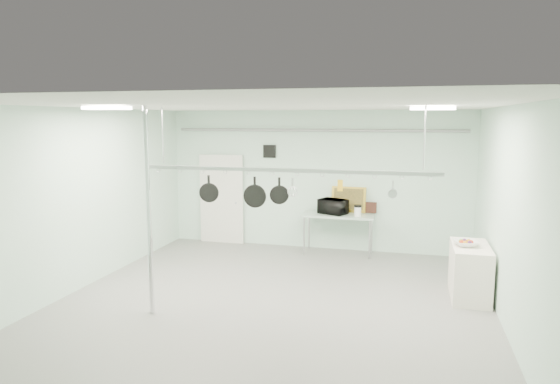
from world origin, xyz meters
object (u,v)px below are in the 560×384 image
(fruit_bowl, at_px, (466,243))
(skillet_left, at_px, (209,188))
(pot_rack, at_px, (285,168))
(skillet_mid, at_px, (255,192))
(chrome_pole, at_px, (149,212))
(skillet_right, at_px, (279,190))
(side_cabinet, at_px, (470,272))
(microwave, at_px, (333,207))
(prep_table, at_px, (338,217))
(coffee_canister, at_px, (358,212))

(fruit_bowl, bearing_deg, skillet_left, -165.96)
(pot_rack, bearing_deg, skillet_mid, 180.00)
(pot_rack, relative_size, skillet_mid, 9.49)
(chrome_pole, relative_size, skillet_right, 7.64)
(side_cabinet, height_order, microwave, microwave)
(microwave, distance_m, skillet_left, 3.74)
(chrome_pole, distance_m, prep_table, 4.85)
(side_cabinet, height_order, skillet_mid, skillet_mid)
(coffee_canister, bearing_deg, pot_rack, -105.01)
(pot_rack, bearing_deg, microwave, 85.12)
(skillet_mid, bearing_deg, microwave, 74.91)
(skillet_left, height_order, skillet_mid, same)
(chrome_pole, height_order, microwave, chrome_pole)
(prep_table, relative_size, microwave, 2.69)
(microwave, relative_size, coffee_canister, 2.85)
(pot_rack, xyz_separation_m, skillet_mid, (-0.50, 0.00, -0.40))
(coffee_canister, bearing_deg, prep_table, 159.79)
(side_cabinet, xyz_separation_m, skillet_right, (-3.04, -1.10, 1.43))
(microwave, relative_size, skillet_left, 1.39)
(skillet_left, bearing_deg, pot_rack, -12.58)
(skillet_mid, height_order, skillet_right, same)
(side_cabinet, distance_m, skillet_mid, 3.87)
(chrome_pole, bearing_deg, skillet_mid, 32.69)
(prep_table, bearing_deg, skillet_left, -117.15)
(microwave, distance_m, skillet_mid, 3.47)
(side_cabinet, xyz_separation_m, coffee_canister, (-2.11, 2.04, 0.56))
(prep_table, distance_m, microwave, 0.27)
(coffee_canister, xyz_separation_m, skillet_mid, (-1.34, -3.14, 0.82))
(chrome_pole, height_order, prep_table, chrome_pole)
(chrome_pole, height_order, skillet_right, chrome_pole)
(fruit_bowl, bearing_deg, prep_table, 137.33)
(prep_table, distance_m, skillet_right, 3.50)
(side_cabinet, distance_m, skillet_left, 4.61)
(chrome_pole, relative_size, microwave, 5.39)
(prep_table, xyz_separation_m, coffee_canister, (0.44, -0.16, 0.18))
(skillet_left, bearing_deg, prep_table, 50.28)
(prep_table, height_order, microwave, microwave)
(skillet_left, bearing_deg, chrome_pole, -136.62)
(side_cabinet, relative_size, pot_rack, 0.25)
(prep_table, xyz_separation_m, pot_rack, (-0.40, -3.30, 1.40))
(coffee_canister, relative_size, skillet_mid, 0.41)
(side_cabinet, height_order, skillet_left, skillet_left)
(skillet_left, relative_size, skillet_mid, 0.85)
(side_cabinet, bearing_deg, microwave, 140.58)
(pot_rack, height_order, microwave, pot_rack)
(side_cabinet, distance_m, microwave, 3.51)
(chrome_pole, bearing_deg, fruit_bowl, 22.16)
(pot_rack, distance_m, fruit_bowl, 3.30)
(side_cabinet, bearing_deg, skillet_right, -160.10)
(pot_rack, bearing_deg, fruit_bowl, 19.96)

